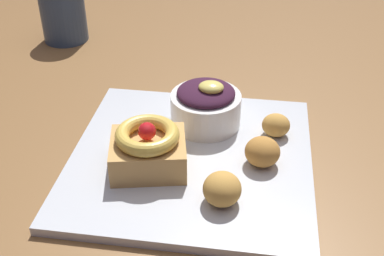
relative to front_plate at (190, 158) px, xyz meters
name	(u,v)px	position (x,y,z in m)	size (l,w,h in m)	color
dining_table	(250,129)	(0.07, 0.21, -0.09)	(1.55, 0.97, 0.73)	brown
front_plate	(190,158)	(0.00, 0.00, 0.00)	(0.30, 0.30, 0.01)	silver
cake_slice	(147,148)	(-0.05, -0.03, 0.03)	(0.10, 0.09, 0.06)	tan
berry_ramekin	(205,105)	(0.01, 0.08, 0.04)	(0.10, 0.10, 0.07)	white
fritter_front	(275,125)	(0.11, 0.06, 0.02)	(0.04, 0.03, 0.03)	gold
fritter_middle	(261,152)	(0.09, 0.00, 0.02)	(0.04, 0.04, 0.04)	#BC7F38
fritter_back	(220,189)	(0.05, -0.08, 0.02)	(0.04, 0.05, 0.04)	gold
coffee_mug	(62,16)	(-0.29, 0.35, 0.04)	(0.08, 0.08, 0.10)	#334766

